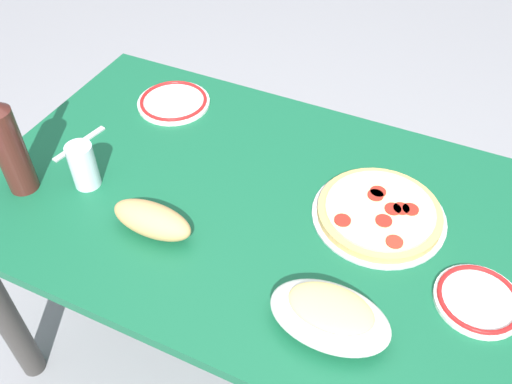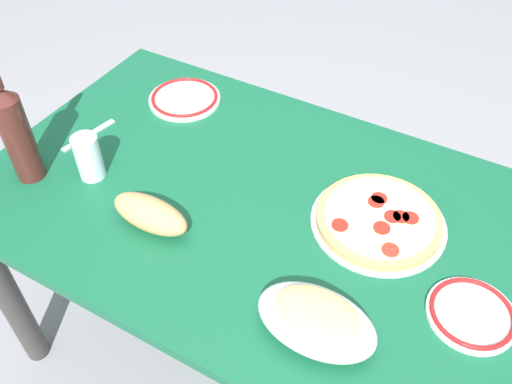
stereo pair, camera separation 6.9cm
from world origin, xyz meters
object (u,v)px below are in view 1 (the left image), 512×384
at_px(water_glass, 83,166).
at_px(baked_pasta_dish, 330,315).
at_px(wine_bottle, 8,144).
at_px(bread_loaf, 152,220).
at_px(pepperoni_pizza, 379,213).
at_px(dining_table, 256,232).
at_px(side_plate_near, 174,102).
at_px(side_plate_far, 478,300).

bearing_deg(water_glass, baked_pasta_dish, 169.31).
height_order(wine_bottle, bread_loaf, wine_bottle).
distance_m(pepperoni_pizza, bread_loaf, 0.52).
xyz_separation_m(dining_table, baked_pasta_dish, (-0.27, 0.25, 0.15)).
height_order(dining_table, water_glass, water_glass).
bearing_deg(dining_table, pepperoni_pizza, -165.17).
xyz_separation_m(pepperoni_pizza, side_plate_near, (0.66, -0.18, -0.01)).
distance_m(side_plate_near, side_plate_far, 0.96).
distance_m(baked_pasta_dish, side_plate_far, 0.32).
bearing_deg(pepperoni_pizza, water_glass, 16.10).
distance_m(pepperoni_pizza, wine_bottle, 0.87).
bearing_deg(side_plate_far, dining_table, -7.27).
bearing_deg(side_plate_near, side_plate_far, 160.66).
xyz_separation_m(water_glass, side_plate_far, (-0.93, -0.05, -0.05)).
bearing_deg(side_plate_near, dining_table, 146.57).
distance_m(pepperoni_pizza, baked_pasta_dish, 0.32).
xyz_separation_m(dining_table, bread_loaf, (0.17, 0.18, 0.15)).
relative_size(side_plate_near, side_plate_far, 1.17).
height_order(baked_pasta_dish, side_plate_near, baked_pasta_dish).
distance_m(side_plate_near, bread_loaf, 0.49).
bearing_deg(bread_loaf, side_plate_far, -170.49).
xyz_separation_m(side_plate_near, bread_loaf, (-0.21, 0.44, 0.03)).
height_order(dining_table, side_plate_far, side_plate_far).
xyz_separation_m(wine_bottle, side_plate_far, (-1.06, -0.13, -0.13)).
xyz_separation_m(water_glass, bread_loaf, (-0.23, 0.06, -0.02)).
bearing_deg(dining_table, baked_pasta_dish, 137.56).
bearing_deg(side_plate_far, side_plate_near, -19.34).
relative_size(dining_table, bread_loaf, 6.94).
distance_m(baked_pasta_dish, side_plate_near, 0.83).
bearing_deg(water_glass, side_plate_near, -92.90).
bearing_deg(baked_pasta_dish, wine_bottle, -3.69).
relative_size(dining_table, baked_pasta_dish, 5.64).
bearing_deg(side_plate_near, wine_bottle, 71.15).
relative_size(side_plate_far, bread_loaf, 0.91).
bearing_deg(side_plate_far, bread_loaf, 9.51).
height_order(wine_bottle, side_plate_far, wine_bottle).
bearing_deg(bread_loaf, baked_pasta_dish, 171.63).
bearing_deg(bread_loaf, water_glass, -15.03).
bearing_deg(dining_table, bread_loaf, 47.39).
bearing_deg(baked_pasta_dish, water_glass, -10.69).
bearing_deg(pepperoni_pizza, side_plate_near, -15.01).
relative_size(wine_bottle, side_plate_near, 1.58).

